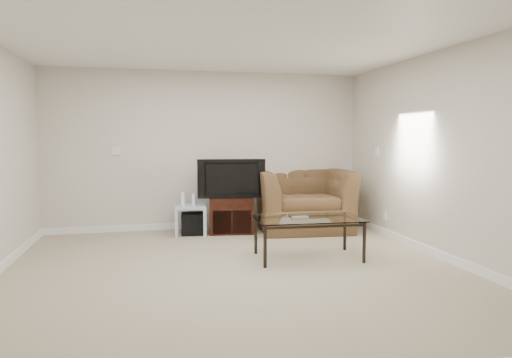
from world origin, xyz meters
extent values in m
plane|color=tan|center=(0.00, 0.00, 0.00)|extent=(5.00, 5.00, 0.00)
plane|color=white|center=(0.00, 0.00, 2.50)|extent=(5.00, 5.00, 0.00)
cube|color=silver|center=(0.00, 2.50, 1.25)|extent=(5.00, 0.02, 2.50)
cube|color=silver|center=(2.50, 0.00, 1.25)|extent=(0.02, 5.00, 2.50)
cube|color=white|center=(-1.40, 2.49, 1.25)|extent=(0.12, 0.02, 0.12)
cube|color=white|center=(2.49, 1.60, 1.25)|extent=(0.02, 0.09, 0.13)
cube|color=white|center=(2.49, 1.30, 0.30)|extent=(0.02, 0.08, 0.12)
cube|color=black|center=(0.30, 2.01, 0.46)|extent=(0.36, 0.27, 0.05)
imported|color=black|center=(0.30, 2.02, 0.85)|extent=(0.96, 0.29, 0.59)
cube|color=black|center=(-0.29, 2.07, 0.16)|extent=(0.36, 0.36, 0.33)
cube|color=white|center=(-0.43, 2.04, 0.54)|extent=(0.06, 0.15, 0.20)
cube|color=silver|center=(-0.26, 2.03, 0.53)|extent=(0.07, 0.14, 0.17)
imported|color=#513624|center=(1.46, 2.05, 0.63)|extent=(1.53, 1.07, 1.27)
cube|color=#B2B2B7|center=(0.85, 0.36, 0.51)|extent=(0.20, 0.07, 0.02)
camera|label=1|loc=(-0.88, -4.78, 1.46)|focal=32.00mm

